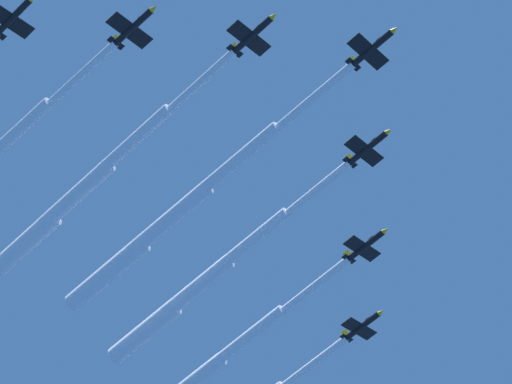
# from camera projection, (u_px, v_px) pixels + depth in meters

# --- Properties ---
(jet_lead) EXTENTS (23.06, 77.40, 4.41)m
(jet_lead) POSITION_uv_depth(u_px,v_px,m) (167.00, 222.00, 193.67)
(jet_lead) COLOR black
(jet_port_inner) EXTENTS (21.68, 69.42, 4.41)m
(jet_port_inner) POSITION_uv_depth(u_px,v_px,m) (196.00, 289.00, 203.78)
(jet_port_inner) COLOR black
(jet_starboard_inner) EXTENTS (22.24, 71.39, 4.47)m
(jet_starboard_inner) POSITION_uv_depth(u_px,v_px,m) (75.00, 197.00, 193.50)
(jet_starboard_inner) COLOR black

